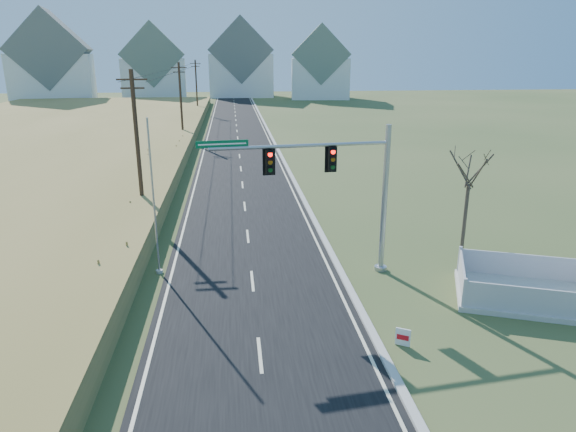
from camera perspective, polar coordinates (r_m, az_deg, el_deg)
The scene contains 16 objects.
ground at distance 19.82m, azimuth -3.47°, elevation -12.17°, with size 260.00×260.00×0.00m, color #3B4D25.
road at distance 67.92m, azimuth -5.67°, elevation 9.13°, with size 8.00×180.00×0.06m, color black.
curb at distance 68.08m, azimuth -2.13°, elevation 9.27°, with size 0.30×180.00×0.18m, color #B2AFA8.
reed_marsh at distance 62.45m, azimuth -28.30°, elevation 6.99°, with size 38.00×110.00×1.30m, color #A08548.
utility_pole_near at distance 33.13m, azimuth -16.41°, elevation 7.90°, with size 1.80×0.26×9.00m.
utility_pole_mid at distance 62.69m, azimuth -11.82°, elevation 12.44°, with size 1.80×0.26×9.00m.
utility_pole_far at distance 92.54m, azimuth -10.14°, elevation 14.05°, with size 1.80×0.26×9.00m.
condo_nw at distance 123.02m, azimuth -24.79°, elevation 14.97°, with size 17.69×13.38×19.05m.
condo_nnw at distance 126.43m, azimuth -14.67°, elevation 15.64°, with size 14.93×11.17×17.03m.
condo_n at distance 129.26m, azimuth -5.27°, elevation 16.44°, with size 15.27×10.20×18.54m.
condo_ne at distance 123.00m, azimuth 3.58°, elevation 16.06°, with size 14.12×10.51×16.52m.
traffic_signal_mast at distance 22.95m, azimuth 6.52°, elevation 3.42°, with size 8.61×1.26×6.89m.
fence_enclosure at distance 23.92m, azimuth 25.20°, elevation -7.76°, with size 6.80×5.76×1.31m.
open_sign at distance 18.89m, azimuth 12.65°, elevation -13.00°, with size 0.48×0.31×0.65m.
flagpole at distance 24.02m, azimuth -14.59°, elevation 0.19°, with size 0.33×0.33×7.23m.
bare_tree at distance 25.85m, azimuth 19.62°, elevation 5.19°, with size 2.22×2.22×5.88m.
Camera 1 is at (-0.71, -17.21, 9.79)m, focal length 32.00 mm.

